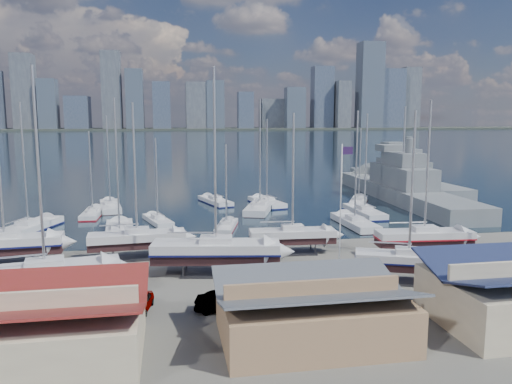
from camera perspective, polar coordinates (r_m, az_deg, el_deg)
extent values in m
plane|color=#605E59|center=(49.25, 1.12, -8.72)|extent=(1400.00, 1400.00, 0.00)
cube|color=#1B303F|center=(356.57, -8.60, 6.02)|extent=(1400.00, 600.00, 0.40)
cube|color=#2D332D|center=(616.37, -9.25, 7.11)|extent=(1400.00, 80.00, 2.20)
cube|color=#595E66|center=(636.62, -24.95, 10.36)|extent=(22.49, 24.47, 83.83)
cube|color=#3D4756|center=(622.99, -22.65, 9.27)|extent=(19.55, 21.83, 55.97)
cube|color=#475166|center=(623.18, -19.68, 8.56)|extent=(26.03, 30.49, 37.14)
cube|color=#595E66|center=(607.08, -16.17, 11.12)|extent=(21.60, 16.58, 87.63)
cube|color=#3D4756|center=(605.99, -13.67, 10.27)|extent=(19.42, 28.42, 67.60)
cube|color=#475166|center=(607.95, -10.73, 9.71)|extent=(20.24, 23.80, 54.09)
cube|color=#595E66|center=(605.67, -6.82, 9.80)|extent=(24.62, 19.72, 54.00)
cube|color=#3D4756|center=(605.58, -4.71, 9.93)|extent=(20.75, 17.93, 55.97)
cube|color=#475166|center=(608.28, -1.23, 9.34)|extent=(18.36, 16.25, 43.03)
cube|color=#595E66|center=(633.31, 1.78, 8.97)|extent=(28.49, 22.03, 35.69)
cube|color=#3D4756|center=(621.86, 4.46, 9.57)|extent=(23.34, 17.87, 49.11)
cube|color=#475166|center=(647.32, 7.56, 10.67)|extent=(25.35, 19.79, 75.95)
cube|color=#595E66|center=(648.29, 9.73, 9.81)|extent=(17.00, 27.45, 57.67)
cube|color=#3D4756|center=(662.64, 12.87, 11.78)|extent=(29.28, 24.05, 106.04)
cube|color=#475166|center=(683.39, 15.03, 10.27)|extent=(30.82, 28.37, 74.41)
cube|color=#595E66|center=(698.13, 17.23, 10.27)|extent=(21.74, 17.03, 77.48)
cube|color=#BFB293|center=(34.00, -25.18, -14.77)|extent=(14.00, 9.00, 3.20)
cube|color=maroon|center=(33.22, -25.42, -11.26)|extent=(14.70, 9.45, 1.41)
cube|color=#8C6B4C|center=(34.10, 6.49, -14.09)|extent=(12.00, 8.00, 3.00)
cube|color=#53595F|center=(33.38, 6.55, -10.86)|extent=(12.60, 8.40, 1.27)
cube|color=#2D2D33|center=(55.97, -26.63, -7.44)|extent=(6.12, 3.08, 0.16)
cube|color=black|center=(55.58, -26.73, -5.89)|extent=(10.98, 3.22, 0.87)
cube|color=#B8B9BD|center=(55.39, -26.79, -5.02)|extent=(11.01, 3.68, 0.87)
cube|color=#0E1246|center=(55.48, -26.77, -5.42)|extent=(11.12, 3.72, 0.17)
cube|color=#B8B9BD|center=(55.24, -26.84, -4.33)|extent=(2.82, 1.98, 0.50)
cube|color=#2D2D33|center=(44.00, -22.77, -11.42)|extent=(6.71, 3.96, 0.16)
cube|color=black|center=(43.51, -22.89, -9.46)|extent=(11.75, 4.73, 0.92)
cube|color=#B8B9BD|center=(43.24, -22.97, -8.30)|extent=(11.83, 5.20, 0.92)
cube|color=maroon|center=(43.36, -22.93, -8.84)|extent=(11.95, 5.25, 0.18)
cube|color=#B8B9BD|center=(43.05, -23.02, -7.40)|extent=(3.16, 2.40, 0.50)
cylinder|color=#B2B2B7|center=(41.73, -23.61, 2.54)|extent=(0.22, 0.22, 15.45)
cube|color=#2D2D33|center=(53.99, -13.34, -7.31)|extent=(5.60, 2.89, 0.16)
cube|color=black|center=(53.60, -13.39, -5.75)|extent=(10.02, 3.10, 0.79)
cube|color=#B8B9BD|center=(53.41, -13.42, -4.93)|extent=(10.05, 3.51, 0.79)
cube|color=#B8B9BD|center=(53.27, -13.45, -4.26)|extent=(2.59, 1.84, 0.50)
cylinder|color=#B2B2B7|center=(52.26, -13.69, 2.61)|extent=(0.22, 0.22, 13.32)
cube|color=#2D2D33|center=(47.66, -4.56, -9.23)|extent=(6.92, 4.00, 0.16)
cube|color=black|center=(47.20, -4.58, -7.39)|extent=(12.16, 4.70, 0.95)
cube|color=#B8B9BD|center=(46.95, -4.59, -6.28)|extent=(12.24, 5.19, 0.95)
cube|color=#0E1246|center=(47.07, -4.59, -6.79)|extent=(12.36, 5.24, 0.19)
cube|color=#B8B9BD|center=(46.77, -4.61, -5.42)|extent=(3.25, 2.44, 0.50)
cylinder|color=#B2B2B7|center=(45.54, -4.72, 4.09)|extent=(0.22, 0.22, 16.01)
cube|color=#2D2D33|center=(54.49, 4.16, -6.96)|extent=(5.16, 2.57, 0.16)
cube|color=black|center=(54.11, 4.18, -5.44)|extent=(9.29, 2.65, 0.73)
cube|color=#B8B9BD|center=(53.94, 4.19, -4.68)|extent=(9.30, 3.03, 0.73)
cube|color=#B8B9BD|center=(53.80, 4.19, -4.04)|extent=(2.37, 1.66, 0.50)
cylinder|color=#B2B2B7|center=(52.84, 4.26, 2.27)|extent=(0.22, 0.22, 12.40)
cube|color=#2D2D33|center=(47.10, 16.95, -9.81)|extent=(5.60, 4.03, 0.16)
cube|color=black|center=(46.66, 17.03, -8.07)|extent=(9.43, 5.42, 0.74)
cube|color=#B8B9BD|center=(46.46, 17.07, -7.19)|extent=(9.57, 5.78, 0.74)
cube|color=#0E1246|center=(46.55, 17.05, -7.59)|extent=(9.67, 5.84, 0.15)
cube|color=#B8B9BD|center=(46.30, 17.11, -6.45)|extent=(2.72, 2.29, 0.50)
cylinder|color=#B2B2B7|center=(45.17, 17.44, 0.94)|extent=(0.22, 0.22, 12.51)
cube|color=#2D2D33|center=(56.16, 18.57, -6.91)|extent=(5.71, 2.96, 0.16)
cube|color=black|center=(55.79, 18.64, -5.41)|extent=(10.21, 3.18, 0.80)
cube|color=#B8B9BD|center=(55.61, 18.68, -4.60)|extent=(10.24, 3.60, 0.80)
cube|color=maroon|center=(55.69, 18.67, -4.97)|extent=(10.34, 3.63, 0.16)
cube|color=#B8B9BD|center=(55.47, 18.71, -3.94)|extent=(2.64, 1.88, 0.50)
cylinder|color=#B2B2B7|center=(54.49, 19.04, 2.78)|extent=(0.22, 0.22, 13.57)
cube|color=black|center=(70.89, -24.53, -4.41)|extent=(6.44, 11.71, 0.92)
cube|color=#B8B9BD|center=(70.70, -24.58, -3.69)|extent=(6.89, 11.87, 0.92)
cube|color=#0E1246|center=(70.79, -24.56, -4.02)|extent=(6.96, 11.99, 0.18)
cube|color=#B8B9BD|center=(70.57, -24.61, -3.13)|extent=(2.78, 3.35, 0.50)
cylinder|color=#B2B2B7|center=(69.55, -24.99, 2.93)|extent=(0.22, 0.22, 15.47)
cube|color=black|center=(78.54, -18.14, -2.80)|extent=(2.40, 8.82, 0.70)
cube|color=#B8B9BD|center=(78.41, -18.16, -2.30)|extent=(2.76, 8.83, 0.70)
cube|color=maroon|center=(78.47, -18.15, -2.53)|extent=(2.79, 8.92, 0.14)
cube|color=#B8B9BD|center=(78.30, -18.18, -1.87)|extent=(1.55, 2.24, 0.50)
cylinder|color=#B2B2B7|center=(77.53, -18.37, 2.24)|extent=(0.22, 0.22, 11.81)
cube|color=black|center=(83.20, -16.29, -2.14)|extent=(4.07, 10.61, 0.83)
cube|color=#B8B9BD|center=(83.05, -16.31, -1.58)|extent=(4.50, 10.68, 0.83)
cube|color=#B8B9BD|center=(82.94, -16.33, -1.13)|extent=(2.13, 2.83, 0.50)
cylinder|color=#B2B2B7|center=(82.13, -16.53, 3.51)|extent=(0.22, 0.22, 13.97)
cube|color=black|center=(64.33, -15.29, -5.21)|extent=(3.89, 11.99, 0.94)
cube|color=#B8B9BD|center=(64.12, -15.32, -4.39)|extent=(4.38, 12.03, 0.94)
cube|color=#0E1246|center=(64.22, -15.30, -4.77)|extent=(4.42, 12.15, 0.19)
cube|color=#B8B9BD|center=(63.97, -15.34, -3.76)|extent=(2.24, 3.12, 0.50)
cylinder|color=#B2B2B7|center=(62.83, -15.62, 3.12)|extent=(0.22, 0.22, 15.90)
cube|color=black|center=(70.94, -11.15, -3.70)|extent=(4.27, 8.44, 0.66)
cube|color=#B8B9BD|center=(70.81, -11.16, -3.18)|extent=(4.60, 8.54, 0.66)
cube|color=#B8B9BD|center=(70.69, -11.18, -2.72)|extent=(1.92, 2.37, 0.50)
cylinder|color=#B2B2B7|center=(69.87, -11.30, 1.54)|extent=(0.22, 0.22, 11.10)
cube|color=black|center=(85.56, -4.68, -1.52)|extent=(5.06, 9.79, 0.76)
cube|color=#B8B9BD|center=(85.43, -4.68, -1.02)|extent=(5.44, 9.91, 0.76)
cube|color=#0E1246|center=(85.49, -4.68, -1.25)|extent=(5.49, 10.01, 0.15)
cube|color=#B8B9BD|center=(85.33, -4.69, -0.60)|extent=(2.25, 2.76, 0.50)
cylinder|color=#B2B2B7|center=(84.57, -4.74, 3.55)|extent=(0.22, 0.22, 12.89)
cube|color=black|center=(66.20, -3.38, -4.42)|extent=(3.74, 7.95, 0.62)
cube|color=#B8B9BD|center=(66.06, -3.39, -3.90)|extent=(4.05, 8.04, 0.62)
cube|color=maroon|center=(66.12, -3.38, -4.14)|extent=(4.09, 8.12, 0.12)
cube|color=#B8B9BD|center=(65.94, -3.39, -3.42)|extent=(1.75, 2.20, 0.50)
cylinder|color=#B2B2B7|center=(65.10, -3.43, 0.87)|extent=(0.22, 0.22, 10.45)
cube|color=black|center=(78.81, 0.46, -2.42)|extent=(6.67, 12.37, 0.97)
cube|color=#B8B9BD|center=(78.63, 0.46, -1.73)|extent=(7.15, 12.54, 0.97)
cube|color=#B8B9BD|center=(78.50, 0.46, -1.20)|extent=(2.91, 3.52, 0.50)
cylinder|color=#B2B2B7|center=(77.57, 0.46, 4.57)|extent=(0.22, 0.22, 16.33)
cube|color=black|center=(83.94, 1.24, -1.70)|extent=(4.67, 10.23, 0.80)
cube|color=#B8B9BD|center=(83.80, 1.24, -1.16)|extent=(5.07, 10.33, 0.80)
cube|color=#0E1246|center=(83.86, 1.24, -1.41)|extent=(5.12, 10.44, 0.16)
cube|color=#B8B9BD|center=(83.69, 1.24, -0.73)|extent=(2.22, 2.82, 0.50)
cylinder|color=#B2B2B7|center=(82.90, 1.25, 3.69)|extent=(0.22, 0.22, 13.44)
cube|color=black|center=(69.08, 11.18, -4.10)|extent=(2.91, 10.82, 0.86)
cube|color=#B8B9BD|center=(68.90, 11.20, -3.41)|extent=(3.36, 10.84, 0.86)
cube|color=#B8B9BD|center=(68.77, 11.22, -2.85)|extent=(1.89, 2.74, 0.50)
cylinder|color=#B2B2B7|center=(67.76, 11.39, 2.97)|extent=(0.22, 0.22, 14.50)
cube|color=black|center=(77.28, 12.26, -2.80)|extent=(2.69, 10.58, 0.84)
cube|color=#B8B9BD|center=(77.12, 12.28, -2.18)|extent=(3.13, 10.58, 0.84)
cube|color=#0E1246|center=(77.19, 12.27, -2.46)|extent=(3.16, 10.69, 0.17)
cube|color=#B8B9BD|center=(77.00, 12.29, -1.69)|extent=(1.82, 2.66, 0.50)
cylinder|color=#B2B2B7|center=(76.12, 12.45, 3.40)|extent=(0.22, 0.22, 14.22)
cube|color=black|center=(86.82, 11.64, -1.51)|extent=(5.86, 8.90, 0.71)
cube|color=#B8B9BD|center=(86.70, 11.65, -1.05)|extent=(6.19, 9.06, 0.71)
cube|color=maroon|center=(86.76, 11.64, -1.26)|extent=(6.25, 9.16, 0.14)
cube|color=#B8B9BD|center=(86.61, 11.66, -0.65)|extent=(2.33, 2.65, 0.50)
cylinder|color=#B2B2B7|center=(85.90, 11.78, 3.14)|extent=(0.22, 0.22, 12.00)
cube|color=#5B5F64|center=(92.77, 16.29, -0.60)|extent=(9.00, 46.62, 4.18)
cube|color=#5B5F64|center=(92.26, 16.39, 1.78)|extent=(6.49, 16.43, 3.60)
cube|color=#5B5F64|center=(91.97, 16.47, 3.64)|extent=(4.77, 9.43, 2.40)
cube|color=#5B5F64|center=(96.09, 15.37, 4.89)|extent=(5.35, 4.81, 1.20)
cylinder|color=#B2B2B7|center=(91.71, 16.61, 6.87)|extent=(0.30, 0.30, 8.00)
cube|color=#5B5F64|center=(109.40, 16.34, 0.71)|extent=(7.73, 41.24, 3.70)
cube|color=#5B5F64|center=(108.99, 16.42, 2.61)|extent=(5.66, 14.52, 3.60)
cube|color=#5B5F64|center=(108.74, 16.48, 4.18)|extent=(4.17, 8.32, 2.40)
cube|color=#5B5F64|center=(112.27, 15.53, 5.21)|extent=(4.71, 4.24, 1.20)
cylinder|color=#B2B2B7|center=(108.51, 16.60, 6.92)|extent=(0.30, 0.30, 8.00)
imported|color=gray|center=(39.89, -13.07, -12.17)|extent=(2.19, 3.98, 1.28)
imported|color=gray|center=(38.55, -3.46, -12.51)|extent=(4.86, 2.60, 1.52)
imported|color=gray|center=(40.68, -1.13, -11.46)|extent=(3.94, 5.44, 1.38)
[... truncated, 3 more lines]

